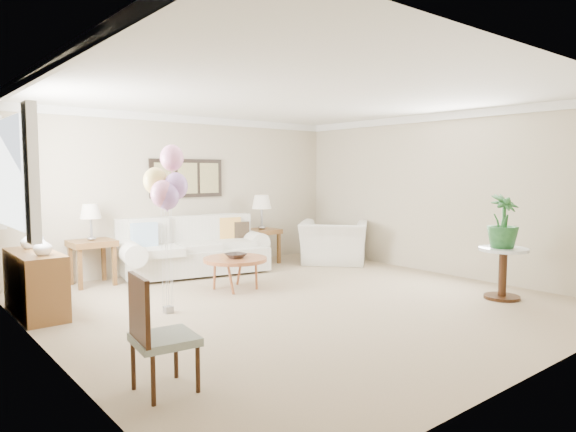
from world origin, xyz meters
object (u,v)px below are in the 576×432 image
object	(u,v)px
balloon_cluster	(167,184)
accent_chair	(156,332)
sofa	(194,251)
coffee_table	(235,260)
armchair	(334,242)

from	to	relation	value
balloon_cluster	accent_chair	bearing A→B (deg)	-118.33
sofa	accent_chair	distance (m)	4.57
coffee_table	accent_chair	world-z (taller)	accent_chair
coffee_table	accent_chair	size ratio (longest dim) A/B	0.98
coffee_table	sofa	bearing A→B (deg)	85.77
armchair	balloon_cluster	xyz separation A→B (m)	(-3.81, -1.16, 1.15)
accent_chair	balloon_cluster	distance (m)	2.45
accent_chair	balloon_cluster	bearing A→B (deg)	61.67
armchair	accent_chair	bearing A→B (deg)	81.84
sofa	balloon_cluster	xyz separation A→B (m)	(-1.38, -1.92, 1.16)
armchair	balloon_cluster	size ratio (longest dim) A/B	0.59
armchair	balloon_cluster	world-z (taller)	balloon_cluster
balloon_cluster	coffee_table	bearing A→B (deg)	22.79
sofa	armchair	xyz separation A→B (m)	(2.43, -0.76, 0.02)
sofa	balloon_cluster	world-z (taller)	balloon_cluster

